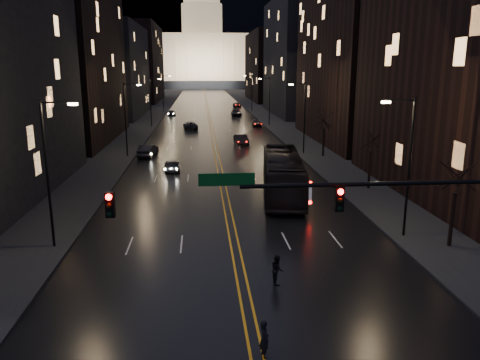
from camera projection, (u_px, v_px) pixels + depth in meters
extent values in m
plane|color=black|center=(251.00, 329.00, 19.72)|extent=(900.00, 900.00, 0.00)
cube|color=black|center=(206.00, 103.00, 145.65)|extent=(20.00, 320.00, 0.02)
cube|color=black|center=(161.00, 103.00, 144.48)|extent=(8.00, 320.00, 0.16)
cube|color=black|center=(251.00, 102.00, 146.78)|extent=(8.00, 320.00, 0.16)
cube|color=orange|center=(206.00, 103.00, 145.65)|extent=(0.62, 320.00, 0.01)
cube|color=black|center=(66.00, 44.00, 67.02)|extent=(12.00, 30.00, 28.00)
cube|color=black|center=(114.00, 71.00, 104.77)|extent=(12.00, 34.00, 20.00)
cube|color=black|center=(140.00, 63.00, 150.80)|extent=(12.00, 40.00, 24.00)
cube|color=black|center=(362.00, 7.00, 65.43)|extent=(12.00, 30.00, 38.00)
cube|color=black|center=(299.00, 57.00, 107.52)|extent=(12.00, 34.00, 26.00)
cube|color=black|center=(269.00, 67.00, 154.49)|extent=(12.00, 40.00, 22.00)
cube|color=black|center=(203.00, 84.00, 261.42)|extent=(90.00, 50.00, 4.00)
cube|color=#FFD093|center=(203.00, 58.00, 258.14)|extent=(80.00, 36.00, 24.00)
cylinder|color=beige|center=(202.00, 20.00, 253.46)|extent=(22.00, 22.00, 16.00)
cylinder|color=black|center=(389.00, 184.00, 18.72)|extent=(12.00, 0.18, 0.18)
cube|color=black|center=(110.00, 205.00, 17.96)|extent=(0.35, 0.30, 1.00)
cube|color=black|center=(339.00, 199.00, 18.70)|extent=(0.35, 0.30, 1.00)
sphere|color=#FF0705|center=(109.00, 197.00, 17.70)|extent=(0.24, 0.24, 0.24)
sphere|color=#FF0705|center=(341.00, 192.00, 18.44)|extent=(0.24, 0.24, 0.24)
cube|color=#053F14|center=(227.00, 179.00, 18.12)|extent=(2.20, 0.06, 0.50)
cylinder|color=black|center=(409.00, 170.00, 29.26)|extent=(0.16, 0.16, 9.00)
cylinder|color=black|center=(401.00, 100.00, 28.18)|extent=(1.80, 0.10, 0.10)
cube|color=#FFE099|center=(386.00, 102.00, 28.13)|extent=(0.50, 0.25, 0.15)
cylinder|color=black|center=(47.00, 176.00, 27.45)|extent=(0.16, 0.16, 9.00)
cylinder|color=black|center=(56.00, 102.00, 26.52)|extent=(1.80, 0.10, 0.10)
cube|color=#FFE099|center=(73.00, 104.00, 26.62)|extent=(0.50, 0.25, 0.15)
cylinder|color=black|center=(304.00, 119.00, 58.32)|extent=(0.16, 0.16, 9.00)
cylinder|color=black|center=(298.00, 84.00, 57.24)|extent=(1.80, 0.10, 0.10)
cube|color=#FFE099|center=(291.00, 85.00, 57.19)|extent=(0.50, 0.25, 0.15)
cylinder|color=black|center=(126.00, 120.00, 56.51)|extent=(0.16, 0.16, 9.00)
cylinder|color=black|center=(131.00, 84.00, 55.58)|extent=(1.80, 0.10, 0.10)
cube|color=#FFE099|center=(139.00, 85.00, 55.68)|extent=(0.50, 0.25, 0.15)
cylinder|color=black|center=(269.00, 102.00, 87.38)|extent=(0.16, 0.16, 9.00)
cylinder|color=black|center=(265.00, 78.00, 86.30)|extent=(1.80, 0.10, 0.10)
cube|color=#FFE099|center=(260.00, 79.00, 86.25)|extent=(0.50, 0.25, 0.15)
cylinder|color=black|center=(151.00, 102.00, 85.57)|extent=(0.16, 0.16, 9.00)
cylinder|color=black|center=(155.00, 78.00, 84.64)|extent=(1.80, 0.10, 0.10)
cube|color=#FFE099|center=(160.00, 79.00, 84.74)|extent=(0.50, 0.25, 0.15)
cylinder|color=black|center=(252.00, 93.00, 116.44)|extent=(0.16, 0.16, 9.00)
cylinder|color=black|center=(248.00, 76.00, 115.36)|extent=(1.80, 0.10, 0.10)
cube|color=#FFE099|center=(245.00, 76.00, 115.31)|extent=(0.50, 0.25, 0.15)
cylinder|color=black|center=(163.00, 94.00, 114.63)|extent=(0.16, 0.16, 9.00)
cylinder|color=black|center=(166.00, 76.00, 113.70)|extent=(1.80, 0.10, 0.10)
cube|color=#FFE099|center=(170.00, 76.00, 113.80)|extent=(0.50, 0.25, 0.15)
cylinder|color=black|center=(452.00, 221.00, 28.13)|extent=(0.24, 0.24, 3.50)
cylinder|color=black|center=(370.00, 171.00, 41.69)|extent=(0.24, 0.24, 3.50)
cylinder|color=black|center=(323.00, 143.00, 57.19)|extent=(0.24, 0.24, 3.50)
imported|color=black|center=(283.00, 175.00, 39.83)|extent=(4.72, 13.52, 3.69)
imported|color=black|center=(172.00, 165.00, 49.43)|extent=(1.85, 3.99, 1.32)
imported|color=black|center=(148.00, 150.00, 57.66)|extent=(2.26, 4.88, 1.55)
imported|color=black|center=(190.00, 125.00, 83.49)|extent=(2.88, 5.09, 1.34)
imported|color=black|center=(171.00, 113.00, 106.28)|extent=(2.28, 4.63, 1.30)
imported|color=black|center=(241.00, 140.00, 66.57)|extent=(1.98, 4.50, 1.44)
imported|color=black|center=(257.00, 123.00, 86.81)|extent=(1.76, 3.95, 1.32)
imported|color=black|center=(236.00, 113.00, 105.49)|extent=(2.23, 5.44, 1.58)
imported|color=black|center=(237.00, 105.00, 129.92)|extent=(2.13, 4.46, 1.23)
imported|color=black|center=(264.00, 339.00, 17.63)|extent=(0.51, 0.64, 1.53)
imported|color=black|center=(277.00, 269.00, 23.69)|extent=(0.45, 0.77, 1.53)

